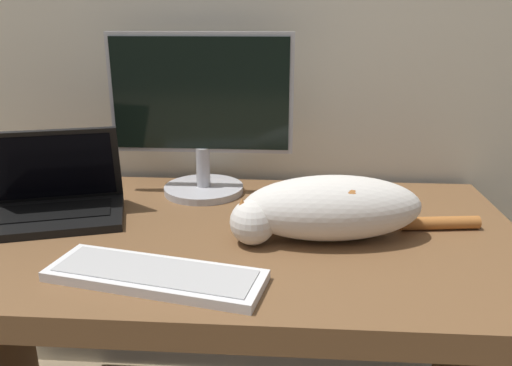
{
  "coord_description": "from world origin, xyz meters",
  "views": [
    {
      "loc": [
        0.2,
        -0.71,
        1.25
      ],
      "look_at": [
        0.12,
        0.35,
        0.89
      ],
      "focal_mm": 35.0,
      "sensor_mm": 36.0,
      "label": 1
    }
  ],
  "objects_px": {
    "cat": "(328,207)",
    "external_keyboard": "(155,275)",
    "laptop": "(54,201)",
    "monitor": "(201,114)"
  },
  "relations": [
    {
      "from": "external_keyboard",
      "to": "cat",
      "type": "bearing_deg",
      "value": 44.55
    },
    {
      "from": "laptop",
      "to": "cat",
      "type": "relative_size",
      "value": 0.65
    },
    {
      "from": "monitor",
      "to": "external_keyboard",
      "type": "xyz_separation_m",
      "value": [
        -0.01,
        -0.52,
        -0.22
      ]
    },
    {
      "from": "external_keyboard",
      "to": "monitor",
      "type": "bearing_deg",
      "value": 100.82
    },
    {
      "from": "cat",
      "to": "external_keyboard",
      "type": "bearing_deg",
      "value": -154.32
    },
    {
      "from": "monitor",
      "to": "external_keyboard",
      "type": "bearing_deg",
      "value": -91.0
    },
    {
      "from": "monitor",
      "to": "laptop",
      "type": "xyz_separation_m",
      "value": [
        -0.35,
        -0.22,
        -0.19
      ]
    },
    {
      "from": "monitor",
      "to": "cat",
      "type": "relative_size",
      "value": 0.86
    },
    {
      "from": "laptop",
      "to": "external_keyboard",
      "type": "relative_size",
      "value": 0.86
    },
    {
      "from": "laptop",
      "to": "external_keyboard",
      "type": "bearing_deg",
      "value": -58.72
    }
  ]
}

